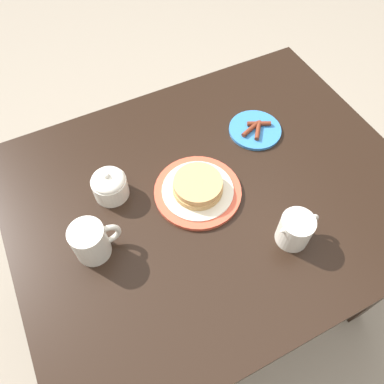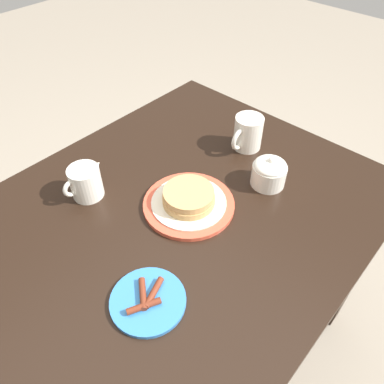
% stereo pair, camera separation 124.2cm
% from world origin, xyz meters
% --- Properties ---
extents(ground_plane, '(8.00, 8.00, 0.00)m').
position_xyz_m(ground_plane, '(0.00, 0.00, 0.00)').
color(ground_plane, gray).
extents(dining_table, '(1.11, 0.89, 0.76)m').
position_xyz_m(dining_table, '(0.00, 0.00, 0.62)').
color(dining_table, black).
rests_on(dining_table, ground_plane).
extents(pancake_plate, '(0.24, 0.24, 0.05)m').
position_xyz_m(pancake_plate, '(-0.04, 0.01, 0.78)').
color(pancake_plate, '#DB5138').
rests_on(pancake_plate, dining_table).
extents(side_plate_bacon, '(0.16, 0.16, 0.02)m').
position_xyz_m(side_plate_bacon, '(0.22, 0.14, 0.76)').
color(side_plate_bacon, '#337AC6').
rests_on(side_plate_bacon, dining_table).
extents(coffee_mug, '(0.12, 0.09, 0.10)m').
position_xyz_m(coffee_mug, '(-0.35, -0.03, 0.81)').
color(coffee_mug, silver).
rests_on(coffee_mug, dining_table).
extents(creamer_pitcher, '(0.12, 0.08, 0.10)m').
position_xyz_m(creamer_pitcher, '(0.11, -0.22, 0.81)').
color(creamer_pitcher, silver).
rests_on(creamer_pitcher, dining_table).
extents(sugar_bowl, '(0.09, 0.09, 0.09)m').
position_xyz_m(sugar_bowl, '(-0.26, 0.12, 0.80)').
color(sugar_bowl, silver).
rests_on(sugar_bowl, dining_table).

